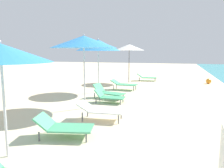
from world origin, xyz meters
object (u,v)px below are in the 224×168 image
object	(u,v)px
lounger_third_inland	(100,110)
umbrella_farthest	(129,47)
lounger_farthest_shoreside	(146,77)
beach_ball	(209,81)
umbrella_fourth	(98,45)
lounger_fourth_inland	(108,92)
umbrella_second	(0,53)
lounger_fourth_shoreside	(124,84)
lounger_second_shoreside	(64,126)
umbrella_third	(84,42)
lounger_third_shoreside	(109,96)

from	to	relation	value
lounger_third_inland	umbrella_farthest	size ratio (longest dim) A/B	0.54
lounger_farthest_shoreside	beach_ball	bearing A→B (deg)	-12.86
umbrella_fourth	lounger_fourth_inland	size ratio (longest dim) A/B	1.82
umbrella_second	lounger_fourth_inland	xyz separation A→B (m)	(0.25, 5.91, -1.78)
lounger_fourth_shoreside	beach_ball	xyz separation A→B (m)	(4.82, 3.83, -0.15)
lounger_second_shoreside	lounger_farthest_shoreside	size ratio (longest dim) A/B	1.01
lounger_farthest_shoreside	lounger_third_inland	bearing A→B (deg)	-98.91
umbrella_third	beach_ball	bearing A→B (deg)	57.25
lounger_fourth_inland	umbrella_farthest	xyz separation A→B (m)	(-0.18, 5.29, 2.08)
lounger_fourth_shoreside	lounger_second_shoreside	bearing A→B (deg)	-87.16
umbrella_fourth	umbrella_farthest	xyz separation A→B (m)	(0.73, 4.02, -0.04)
umbrella_second	lounger_farthest_shoreside	size ratio (longest dim) A/B	1.59
umbrella_second	beach_ball	xyz separation A→B (m)	(5.23, 12.16, -1.91)
umbrella_third	beach_ball	size ratio (longest dim) A/B	8.01
umbrella_second	umbrella_fourth	size ratio (longest dim) A/B	0.84
umbrella_fourth	beach_ball	xyz separation A→B (m)	(5.89, 4.97, -2.25)
umbrella_fourth	lounger_second_shoreside	bearing A→B (deg)	-78.14
lounger_third_shoreside	beach_ball	world-z (taller)	lounger_third_shoreside
lounger_fourth_shoreside	umbrella_farthest	bearing A→B (deg)	98.03
beach_ball	lounger_second_shoreside	bearing A→B (deg)	-113.02
lounger_third_shoreside	lounger_farthest_shoreside	xyz separation A→B (m)	(0.55, 7.39, -0.01)
lounger_fourth_shoreside	beach_ball	size ratio (longest dim) A/B	4.19
lounger_fourth_inland	lounger_farthest_shoreside	world-z (taller)	lounger_fourth_inland
umbrella_third	umbrella_fourth	distance (m)	3.27
umbrella_fourth	umbrella_farthest	distance (m)	4.08
umbrella_second	lounger_fourth_inland	world-z (taller)	umbrella_second
lounger_fourth_inland	umbrella_third	bearing A→B (deg)	-84.39
lounger_third_shoreside	lounger_fourth_shoreside	world-z (taller)	lounger_third_shoreside
umbrella_farthest	lounger_farthest_shoreside	world-z (taller)	umbrella_farthest
lounger_second_shoreside	umbrella_third	distance (m)	3.55
lounger_third_inland	lounger_second_shoreside	bearing A→B (deg)	-109.34
lounger_third_inland	lounger_fourth_shoreside	world-z (taller)	lounger_fourth_shoreside
umbrella_third	lounger_third_inland	size ratio (longest dim) A/B	1.90
lounger_third_shoreside	lounger_third_inland	xyz separation A→B (m)	(0.45, -2.29, 0.05)
lounger_third_inland	lounger_fourth_shoreside	size ratio (longest dim) A/B	1.01
umbrella_third	lounger_third_inland	distance (m)	2.63
lounger_fourth_shoreside	umbrella_farthest	size ratio (longest dim) A/B	0.54
lounger_second_shoreside	lounger_third_inland	bearing A→B (deg)	62.88
umbrella_fourth	lounger_third_inland	bearing A→B (deg)	-69.27
umbrella_second	umbrella_farthest	size ratio (longest dim) A/B	0.88
umbrella_farthest	lounger_farthest_shoreside	size ratio (longest dim) A/B	1.81
lounger_second_shoreside	umbrella_third	bearing A→B (deg)	90.24
lounger_second_shoreside	umbrella_fourth	bearing A→B (deg)	89.25
lounger_fourth_inland	umbrella_farthest	distance (m)	5.69
lounger_second_shoreside	umbrella_third	size ratio (longest dim) A/B	0.54
lounger_second_shoreside	lounger_fourth_shoreside	size ratio (longest dim) A/B	1.04
lounger_fourth_inland	umbrella_fourth	bearing A→B (deg)	139.63
lounger_farthest_shoreside	beach_ball	world-z (taller)	lounger_farthest_shoreside
umbrella_second	lounger_third_shoreside	xyz separation A→B (m)	(0.55, 5.10, -1.80)
lounger_second_shoreside	umbrella_fourth	world-z (taller)	umbrella_fourth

